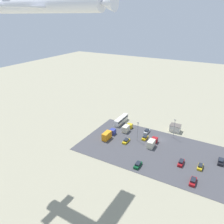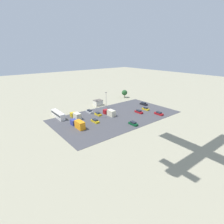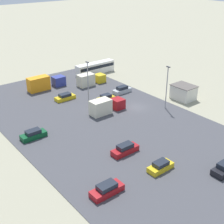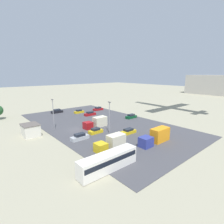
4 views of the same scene
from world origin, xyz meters
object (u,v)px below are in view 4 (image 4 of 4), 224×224
(parked_car_1, at_px, (80,137))
(parked_truck_0, at_px, (156,137))
(bus, at_px, (108,161))
(parked_truck_1, at_px, (97,123))
(parked_car_2, at_px, (90,114))
(parked_truck_2, at_px, (112,143))
(parked_car_0, at_px, (57,111))
(parked_car_7, at_px, (131,116))
(parked_car_6, at_px, (98,109))
(parked_car_3, at_px, (79,112))
(shed_building, at_px, (31,130))
(parked_car_4, at_px, (128,131))
(parked_car_5, at_px, (96,131))

(parked_car_1, height_order, parked_truck_0, parked_truck_0)
(bus, distance_m, parked_truck_1, 25.51)
(bus, bearing_deg, parked_car_2, 150.85)
(parked_truck_2, bearing_deg, bus, 135.50)
(parked_car_0, relative_size, parked_truck_1, 0.61)
(parked_car_7, bearing_deg, parked_car_6, -176.98)
(parked_car_1, relative_size, parked_truck_1, 0.60)
(parked_car_3, bearing_deg, parked_car_6, 85.34)
(bus, bearing_deg, parked_truck_0, 96.76)
(parked_car_7, distance_m, parked_truck_1, 16.28)
(bus, relative_size, parked_car_0, 2.46)
(shed_building, distance_m, parked_car_7, 34.76)
(parked_truck_0, bearing_deg, parked_car_2, -5.77)
(parked_car_1, height_order, parked_truck_1, parked_truck_1)
(parked_car_2, bearing_deg, parked_car_7, -145.61)
(parked_car_3, bearing_deg, parked_car_1, -29.77)
(parked_car_6, xyz_separation_m, parked_truck_0, (39.97, -11.76, 0.89))
(parked_truck_0, bearing_deg, shed_building, 40.78)
(shed_building, bearing_deg, parked_car_6, 114.04)
(shed_building, xyz_separation_m, parked_car_3, (-15.66, 23.94, -0.95))
(parked_car_0, height_order, parked_truck_1, parked_truck_1)
(parked_car_7, bearing_deg, parked_truck_1, -88.46)
(parked_car_3, height_order, parked_car_7, parked_car_7)
(parked_car_2, bearing_deg, parked_car_4, 171.32)
(bus, xyz_separation_m, parked_car_4, (-10.88, 16.23, -1.06))
(parked_car_0, relative_size, parked_car_6, 1.01)
(parked_car_5, bearing_deg, bus, 151.15)
(shed_building, relative_size, parked_car_3, 1.23)
(parked_car_3, xyz_separation_m, parked_truck_2, (36.31, -12.66, 0.75))
(parked_car_4, xyz_separation_m, parked_car_7, (-11.40, 13.19, 0.05))
(bus, xyz_separation_m, parked_car_3, (-42.71, 18.94, -1.06))
(parked_car_7, bearing_deg, parked_car_1, -75.79)
(bus, xyz_separation_m, parked_truck_1, (-21.84, 13.17, -0.28))
(parked_car_6, relative_size, parked_truck_1, 0.60)
(parked_car_4, distance_m, parked_truck_0, 8.96)
(parked_car_1, height_order, parked_car_2, parked_car_1)
(parked_car_6, height_order, parked_truck_2, parked_truck_2)
(parked_truck_0, bearing_deg, bus, 96.76)
(parked_car_0, bearing_deg, parked_truck_2, 172.48)
(parked_car_5, xyz_separation_m, parked_car_6, (-24.79, 18.94, 0.02))
(shed_building, relative_size, parked_car_0, 1.07)
(parked_car_2, relative_size, parked_truck_1, 0.61)
(parked_car_0, bearing_deg, parked_car_5, 175.58)
(parked_car_2, height_order, parked_car_5, parked_car_2)
(parked_car_0, bearing_deg, parked_truck_1, -177.34)
(parked_truck_2, bearing_deg, parked_car_4, -65.72)
(parked_car_1, height_order, parked_truck_2, parked_truck_2)
(parked_truck_0, distance_m, parked_truck_2, 11.24)
(parked_car_0, distance_m, parked_car_6, 17.93)
(parked_car_0, relative_size, parked_truck_2, 0.63)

